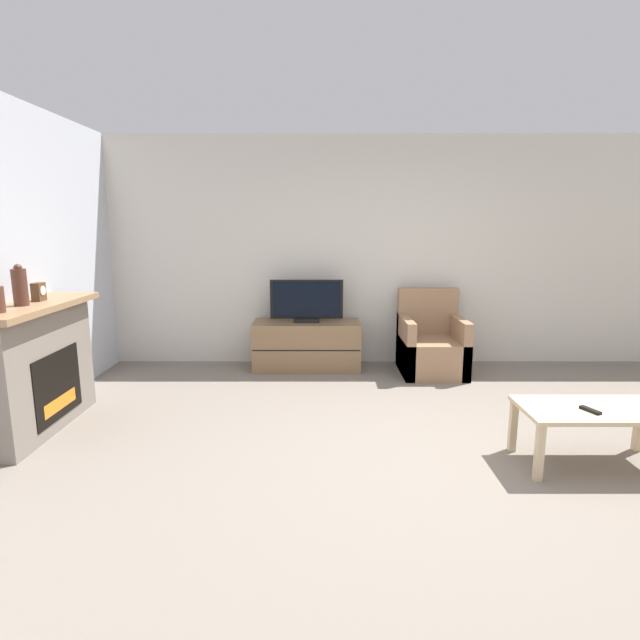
{
  "coord_description": "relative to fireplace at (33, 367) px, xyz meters",
  "views": [
    {
      "loc": [
        -0.86,
        -3.32,
        1.67
      ],
      "look_at": [
        -0.85,
        0.97,
        0.85
      ],
      "focal_mm": 28.0,
      "sensor_mm": 36.0,
      "label": 1
    }
  ],
  "objects": [
    {
      "name": "tv_stand",
      "position": [
        2.16,
        1.79,
        -0.26
      ],
      "size": [
        1.24,
        0.51,
        0.56
      ],
      "color": "brown",
      "rests_on": "ground"
    },
    {
      "name": "wall_back",
      "position": [
        3.18,
        2.11,
        0.81
      ],
      "size": [
        12.0,
        0.06,
        2.7
      ],
      "color": "beige",
      "rests_on": "ground"
    },
    {
      "name": "fireplace",
      "position": [
        0.0,
        0.0,
        0.0
      ],
      "size": [
        0.47,
        1.4,
        1.06
      ],
      "color": "slate",
      "rests_on": "ground"
    },
    {
      "name": "remote",
      "position": [
        4.15,
        -0.7,
        -0.1
      ],
      "size": [
        0.09,
        0.15,
        0.02
      ],
      "rotation": [
        0.0,
        0.0,
        0.39
      ],
      "color": "black",
      "rests_on": "coffee_table"
    },
    {
      "name": "coffee_table",
      "position": [
        4.23,
        -0.63,
        -0.17
      ],
      "size": [
        1.02,
        0.53,
        0.42
      ],
      "color": "#CCB289",
      "rests_on": "ground"
    },
    {
      "name": "mantel_vase_centre_left",
      "position": [
        0.02,
        -0.1,
        0.67
      ],
      "size": [
        0.11,
        0.11,
        0.32
      ],
      "color": "#512D23",
      "rests_on": "fireplace"
    },
    {
      "name": "ground_plane",
      "position": [
        3.18,
        -0.58,
        -0.54
      ],
      "size": [
        24.0,
        24.0,
        0.0
      ],
      "primitive_type": "plane",
      "color": "slate"
    },
    {
      "name": "mantel_clock",
      "position": [
        0.02,
        0.14,
        0.59
      ],
      "size": [
        0.08,
        0.11,
        0.15
      ],
      "color": "brown",
      "rests_on": "fireplace"
    },
    {
      "name": "tv",
      "position": [
        2.16,
        1.79,
        0.25
      ],
      "size": [
        0.84,
        0.18,
        0.49
      ],
      "color": "black",
      "rests_on": "tv_stand"
    },
    {
      "name": "armchair",
      "position": [
        3.59,
        1.64,
        -0.24
      ],
      "size": [
        0.7,
        0.76,
        0.94
      ],
      "color": "#937051",
      "rests_on": "ground"
    }
  ]
}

